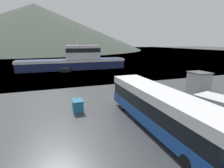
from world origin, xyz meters
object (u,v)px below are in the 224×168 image
at_px(dock_kiosk, 199,81).
at_px(delivery_van, 215,110).
at_px(tour_bus, 159,107).
at_px(storage_bin, 78,105).
at_px(fishing_boat, 75,61).
at_px(small_boat, 68,68).

bearing_deg(dock_kiosk, delivery_van, -129.56).
distance_m(tour_bus, storage_bin, 7.97).
bearing_deg(tour_bus, dock_kiosk, 33.19).
xyz_separation_m(delivery_van, fishing_boat, (-6.37, 34.23, 0.83)).
distance_m(fishing_boat, small_boat, 2.54).
height_order(tour_bus, small_boat, tour_bus).
distance_m(tour_bus, small_boat, 33.07).
height_order(storage_bin, dock_kiosk, dock_kiosk).
bearing_deg(delivery_van, storage_bin, 134.35).
bearing_deg(storage_bin, dock_kiosk, 6.91).
bearing_deg(small_boat, tour_bus, -66.26).
distance_m(tour_bus, delivery_van, 4.84).
distance_m(delivery_van, fishing_boat, 34.82).
bearing_deg(dock_kiosk, storage_bin, -173.09).
height_order(storage_bin, small_boat, storage_bin).
bearing_deg(storage_bin, small_boat, 86.12).
bearing_deg(dock_kiosk, tour_bus, -146.81).
xyz_separation_m(tour_bus, storage_bin, (-5.37, 5.76, -1.21)).
bearing_deg(fishing_boat, delivery_van, -168.16).
bearing_deg(delivery_van, tour_bus, 156.28).
relative_size(delivery_van, small_boat, 0.73).
bearing_deg(fishing_boat, storage_bin, 173.61).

